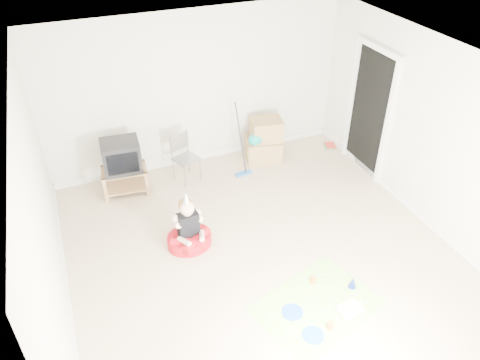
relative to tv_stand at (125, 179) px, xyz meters
name	(u,v)px	position (x,y,z in m)	size (l,w,h in m)	color
ground	(258,248)	(1.41, -1.98, -0.26)	(5.00, 5.00, 0.00)	tan
doorway_recess	(370,113)	(3.89, -0.78, 0.77)	(0.02, 0.90, 2.05)	black
tv_stand	(125,179)	(0.00, 0.00, 0.00)	(0.74, 0.51, 0.43)	olive
crt_tv	(121,156)	(0.00, 0.00, 0.42)	(0.57, 0.47, 0.49)	black
folding_chair	(186,159)	(1.00, -0.01, 0.13)	(0.46, 0.45, 0.80)	gray
cardboard_boxes	(264,141)	(2.44, 0.08, 0.11)	(0.69, 0.59, 0.76)	#9C7B4B
floor_mop	(244,161)	(1.92, -0.24, 0.00)	(0.30, 0.39, 1.18)	#2360AF
book_pile	(330,146)	(3.75, 0.00, -0.23)	(0.24, 0.27, 0.05)	#297B46
seated_woman	(189,234)	(0.56, -1.57, -0.07)	(0.65, 0.65, 0.88)	#B3101A
party_mat	(316,305)	(1.65, -3.16, -0.26)	(1.41, 1.02, 0.01)	#F33377
birthday_cake	(350,310)	(1.96, -3.39, -0.22)	(0.30, 0.25, 0.14)	white
blue_plate_near	(292,312)	(1.33, -3.15, -0.25)	(0.25, 0.25, 0.01)	blue
blue_plate_far	(313,335)	(1.40, -3.53, -0.25)	(0.25, 0.25, 0.01)	blue
orange_cup_near	(313,281)	(1.78, -2.83, -0.21)	(0.07, 0.07, 0.08)	orange
orange_cup_far	(330,326)	(1.62, -3.51, -0.21)	(0.08, 0.08, 0.09)	orange
blue_party_hat	(353,283)	(2.20, -3.08, -0.18)	(0.10, 0.10, 0.15)	#182AAE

